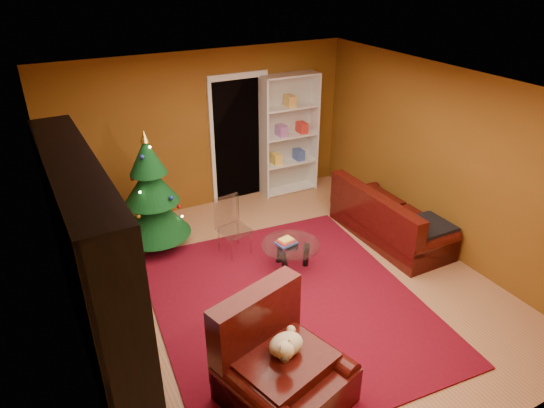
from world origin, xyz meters
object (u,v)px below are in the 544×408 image
coffee_table (290,256)px  gift_box_red (163,220)px  christmas_tree (151,193)px  gift_box_teal (138,240)px  white_bookshelf (289,135)px  acrylic_chair (234,230)px  armchair (286,367)px  rug (288,303)px  media_unit (91,265)px  sofa (392,213)px  dog (286,345)px

coffee_table → gift_box_red: bearing=121.7°
christmas_tree → gift_box_teal: christmas_tree is taller
christmas_tree → gift_box_red: (0.24, 0.53, -0.77)m
white_bookshelf → coffee_table: (-1.22, -2.22, -0.85)m
christmas_tree → acrylic_chair: bearing=-37.9°
armchair → rug: bearing=43.0°
media_unit → christmas_tree: media_unit is taller
gift_box_teal → sofa: 3.80m
dog → sofa: sofa is taller
rug → acrylic_chair: 1.41m
rug → acrylic_chair: bearing=95.0°
christmas_tree → coffee_table: (1.46, -1.43, -0.67)m
rug → dog: bearing=-120.5°
white_bookshelf → dog: white_bookshelf is taller
white_bookshelf → acrylic_chair: (-1.74, -1.52, -0.67)m
dog → white_bookshelf: bearing=43.7°
media_unit → gift_box_red: media_unit is taller
media_unit → christmas_tree: bearing=58.0°
coffee_table → armchair: bearing=-120.8°
gift_box_red → white_bookshelf: bearing=5.9°
rug → sofa: size_ratio=1.87×
armchair → white_bookshelf: bearing=43.7°
armchair → acrylic_chair: bearing=60.0°
christmas_tree → dog: christmas_tree is taller
media_unit → acrylic_chair: bearing=27.2°
armchair → acrylic_chair: size_ratio=1.44×
dog → gift_box_red: bearing=75.0°
rug → coffee_table: bearing=58.3°
gift_box_teal → dog: bearing=-79.7°
gift_box_red → christmas_tree: bearing=-114.6°
media_unit → gift_box_teal: 2.31m
media_unit → coffee_table: 2.73m
gift_box_teal → acrylic_chair: (1.20, -0.81, 0.26)m
gift_box_teal → armchair: (0.58, -3.43, 0.31)m
rug → armchair: (-0.74, -1.27, 0.43)m
media_unit → gift_box_teal: (0.81, 1.92, -0.99)m
white_bookshelf → gift_box_teal: bearing=-165.1°
rug → christmas_tree: 2.50m
dog → sofa: bearing=16.7°
gift_box_teal → gift_box_red: 0.69m
white_bookshelf → sofa: 2.35m
armchair → dog: (0.03, 0.06, 0.22)m
white_bookshelf → sofa: (0.54, -2.19, -0.64)m
media_unit → christmas_tree: size_ratio=1.61×
dog → acrylic_chair: (0.59, 2.56, -0.26)m
rug → armchair: armchair is taller
white_bookshelf → dog: (-2.33, -4.07, -0.40)m
dog → coffee_table: bearing=42.5°
white_bookshelf → coffee_table: size_ratio=2.73×
media_unit → acrylic_chair: media_unit is taller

